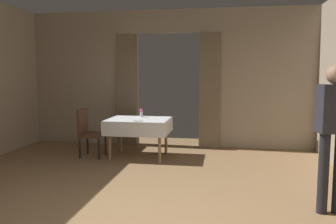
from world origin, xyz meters
The scene contains 7 objects.
ground centered at (0.00, 0.00, 0.00)m, with size 10.08×10.08×0.00m, color olive.
wall_back centered at (0.00, 4.18, 1.51)m, with size 6.40×0.27×3.00m.
dining_table_mid centered at (-0.39, 2.98, 0.65)m, with size 1.19×0.92×0.75m.
chair_mid_left centered at (-1.36, 2.87, 0.52)m, with size 0.44×0.44×0.93m.
flower_vase_mid centered at (-0.40, 3.27, 0.84)m, with size 0.07×0.07×0.17m.
plate_mid_b centered at (-0.34, 2.68, 0.76)m, with size 0.21×0.21×0.01m, color white.
person_waiter_by_doorway centered at (2.47, 0.72, 1.02)m, with size 0.39×0.28×1.72m.
Camera 1 is at (1.23, -3.40, 1.63)m, focal length 36.83 mm.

